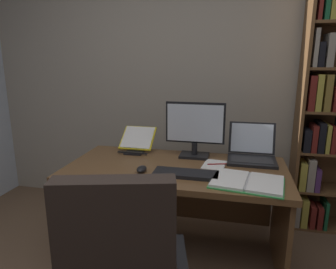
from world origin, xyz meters
TOP-DOWN VIEW (x-y plane):
  - wall_back at (0.00, 2.02)m, footprint 4.64×0.12m
  - desk at (0.03, 1.16)m, footprint 1.53×0.76m
  - monitor at (0.13, 1.34)m, footprint 0.45×0.16m
  - laptop at (0.55, 1.35)m, footprint 0.35×0.34m
  - keyboard at (0.13, 0.93)m, footprint 0.42×0.15m
  - computer_mouse at (-0.17, 0.93)m, footprint 0.06×0.10m
  - reading_stand_with_book at (-0.36, 1.40)m, footprint 0.27×0.27m
  - open_binder at (0.51, 0.88)m, footprint 0.47×0.38m
  - notepad at (0.29, 1.16)m, footprint 0.17×0.23m
  - pen at (0.31, 1.16)m, footprint 0.14×0.05m

SIDE VIEW (x-z plane):
  - desk at x=0.03m, z-range 0.16..0.87m
  - notepad at x=0.29m, z-range 0.71..0.72m
  - open_binder at x=0.51m, z-range 0.71..0.74m
  - keyboard at x=0.13m, z-range 0.71..0.74m
  - pen at x=0.31m, z-range 0.72..0.73m
  - computer_mouse at x=-0.17m, z-range 0.71..0.75m
  - laptop at x=0.55m, z-range 0.64..0.90m
  - reading_stand_with_book at x=-0.36m, z-range 0.71..0.89m
  - monitor at x=0.13m, z-range 0.71..1.13m
  - wall_back at x=0.00m, z-range 0.00..2.53m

